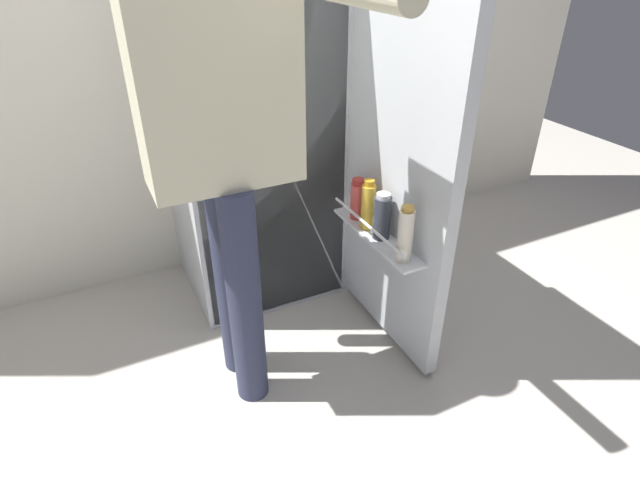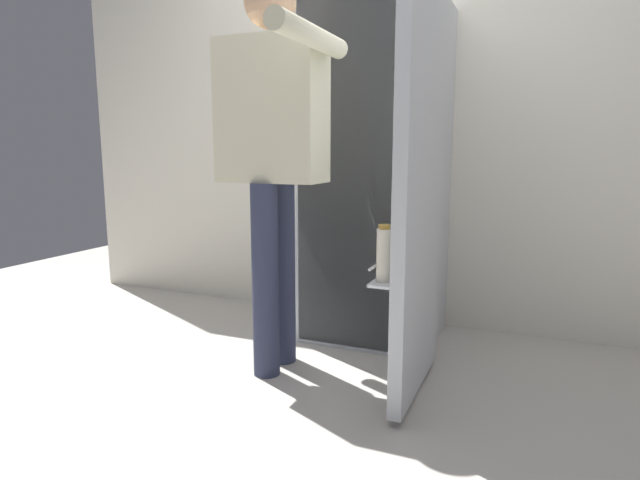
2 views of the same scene
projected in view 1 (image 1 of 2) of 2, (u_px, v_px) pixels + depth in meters
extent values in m
plane|color=#B7B2A8|center=(303.00, 341.00, 2.22)|extent=(6.89, 6.89, 0.00)
cube|color=silver|center=(216.00, 7.00, 2.25)|extent=(4.40, 0.10, 2.52)
cube|color=silver|center=(248.00, 114.00, 2.19)|extent=(0.69, 0.59, 1.74)
cube|color=white|center=(272.00, 134.00, 1.96)|extent=(0.65, 0.01, 1.70)
cube|color=white|center=(267.00, 106.00, 1.95)|extent=(0.61, 0.09, 0.01)
cube|color=silver|center=(401.00, 149.00, 1.85)|extent=(0.05, 0.67, 1.67)
cube|color=white|center=(376.00, 236.00, 2.00)|extent=(0.10, 0.53, 0.01)
cylinder|color=silver|center=(367.00, 225.00, 1.95)|extent=(0.01, 0.51, 0.01)
cylinder|color=#EDE5CC|center=(405.00, 236.00, 1.79)|extent=(0.06, 0.06, 0.20)
cylinder|color=#B78933|center=(408.00, 209.00, 1.73)|extent=(0.05, 0.05, 0.02)
cylinder|color=#DB4C47|center=(357.00, 201.00, 2.08)|extent=(0.06, 0.06, 0.15)
cylinder|color=#B22D28|center=(358.00, 182.00, 2.03)|extent=(0.05, 0.05, 0.02)
cylinder|color=#333842|center=(382.00, 218.00, 1.93)|extent=(0.07, 0.07, 0.17)
cylinder|color=silver|center=(383.00, 196.00, 1.89)|extent=(0.05, 0.05, 0.02)
cylinder|color=gold|center=(368.00, 207.00, 2.00)|extent=(0.06, 0.06, 0.19)
cylinder|color=#BC8419|center=(369.00, 183.00, 1.94)|extent=(0.04, 0.04, 0.02)
cylinder|color=#2D334C|center=(231.00, 278.00, 1.88)|extent=(0.12, 0.12, 0.87)
cylinder|color=#2D334C|center=(245.00, 303.00, 1.75)|extent=(0.12, 0.12, 0.87)
cube|color=beige|center=(215.00, 81.00, 1.44)|extent=(0.46, 0.22, 0.62)
cylinder|color=beige|center=(196.00, 72.00, 1.63)|extent=(0.08, 0.08, 0.58)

